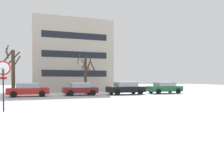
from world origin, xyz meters
name	(u,v)px	position (x,y,z in m)	size (l,w,h in m)	color
ground_plane	(33,107)	(0.00, 0.00, 0.00)	(120.00, 120.00, 0.00)	white
road_surface	(33,102)	(0.00, 3.58, 0.00)	(80.00, 9.15, 0.00)	#B7BCC4
stop_sign	(3,76)	(-1.52, -1.98, 1.95)	(0.76, 0.21, 2.78)	black
parked_car_red	(28,90)	(-0.43, 9.48, 0.74)	(4.15, 2.14, 1.45)	red
parked_car_maroon	(80,89)	(5.06, 9.46, 0.73)	(3.82, 2.17, 1.44)	maroon
parked_car_black	(126,88)	(10.55, 9.15, 0.77)	(4.52, 2.18, 1.51)	black
parked_car_green	(165,88)	(16.03, 9.25, 0.75)	(4.52, 2.06, 1.46)	#1E6038
tree_far_right	(86,73)	(6.27, 11.67, 2.63)	(2.47, 2.45, 5.19)	#423326
tree_far_left	(13,69)	(-2.11, 12.37, 2.96)	(1.81, 1.78, 5.77)	#423326
building_far_left	(69,58)	(5.75, 21.25, 5.34)	(11.45, 10.85, 10.69)	#B2A899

